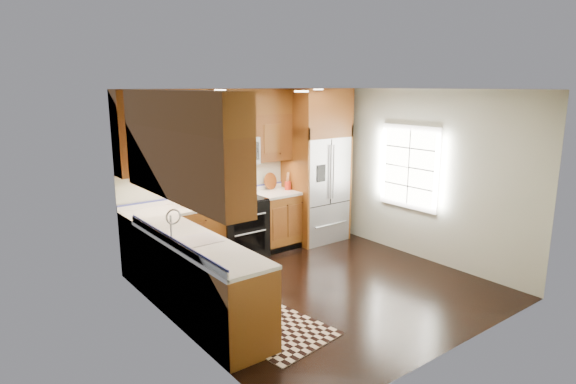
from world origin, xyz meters
TOP-DOWN VIEW (x-y plane):
  - ground at (0.00, 0.00)m, footprint 4.00×4.00m
  - wall_back at (0.00, 2.00)m, footprint 4.00×0.02m
  - wall_left at (-2.00, 0.00)m, footprint 0.02×4.00m
  - wall_right at (2.00, 0.00)m, footprint 0.02×4.00m
  - window at (1.98, 0.20)m, footprint 0.04×1.10m
  - base_cabinets at (-1.23, 0.90)m, footprint 2.85×3.00m
  - countertop at (-1.09, 1.01)m, footprint 2.86×3.01m
  - upper_cabinets at (-1.15, 1.09)m, footprint 2.85×3.00m
  - range at (-0.25, 1.67)m, footprint 0.76×0.67m
  - microwave at (-0.25, 1.80)m, footprint 0.76×0.40m
  - refrigerator at (1.30, 1.63)m, footprint 0.98×0.75m
  - sink_faucet at (-1.73, 0.23)m, footprint 0.54×0.44m
  - rug at (-1.20, -0.39)m, footprint 1.16×1.70m
  - knife_block at (-1.10, 1.72)m, footprint 0.12×0.16m
  - utensil_crock at (0.75, 1.71)m, footprint 0.13×0.13m
  - cutting_board at (0.55, 1.93)m, footprint 0.34×0.34m

SIDE VIEW (x-z plane):
  - ground at x=0.00m, z-range 0.00..0.00m
  - rug at x=-1.20m, z-range 0.00..0.01m
  - base_cabinets at x=-1.23m, z-range 0.00..0.90m
  - range at x=-0.25m, z-range 0.00..0.94m
  - countertop at x=-1.09m, z-range 0.90..0.94m
  - cutting_board at x=0.55m, z-range 0.94..0.96m
  - sink_faucet at x=-1.73m, z-range 0.81..1.18m
  - utensil_crock at x=0.75m, z-range 0.89..1.19m
  - knife_block at x=-1.10m, z-range 0.91..1.23m
  - wall_back at x=0.00m, z-range 0.00..2.60m
  - wall_left at x=-2.00m, z-range 0.00..2.60m
  - wall_right at x=2.00m, z-range 0.00..2.60m
  - refrigerator at x=1.30m, z-range 0.00..2.60m
  - window at x=1.98m, z-range 0.75..2.05m
  - microwave at x=-0.25m, z-range 1.45..1.87m
  - upper_cabinets at x=-1.15m, z-range 1.45..2.60m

